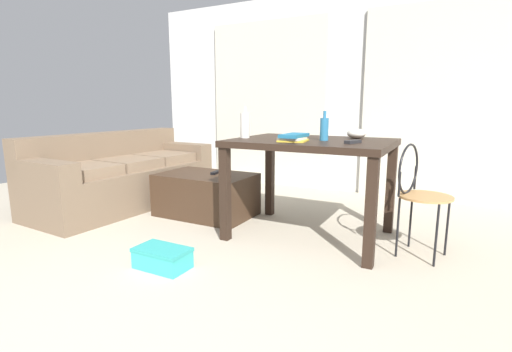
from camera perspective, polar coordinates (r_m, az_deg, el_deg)
ground_plane at (r=2.97m, az=1.64°, el=-10.27°), size 8.51×8.51×0.00m
wall_back at (r=4.82m, az=13.57°, el=12.09°), size 5.41×0.10×2.41m
curtains at (r=4.74m, az=13.23°, el=10.49°), size 3.70×0.03×2.14m
couch at (r=4.28m, az=-19.50°, el=-0.12°), size 0.90×1.99×0.77m
coffee_table at (r=3.70m, az=-7.56°, el=-2.81°), size 0.90×0.59×0.41m
craft_table at (r=3.03m, az=8.39°, el=3.44°), size 1.22×0.90×0.79m
wire_chair at (r=2.88m, az=23.23°, el=-1.47°), size 0.37×0.39×0.80m
bottle_near at (r=3.14m, az=-1.68°, el=7.76°), size 0.08×0.08×0.26m
bottle_far at (r=2.94m, az=10.32°, el=7.07°), size 0.06×0.06×0.23m
bowl at (r=3.20m, az=15.00°, el=6.24°), size 0.15×0.15×0.08m
book_stack at (r=2.87m, az=5.69°, el=5.83°), size 0.23×0.29×0.06m
tv_remote_on_table at (r=2.77m, az=14.48°, el=5.06°), size 0.10×0.15×0.02m
tv_remote_primary at (r=3.45m, az=-4.64°, el=-0.12°), size 0.13×0.16×0.02m
tv_remote_secondary at (r=3.67m, az=-6.10°, el=0.55°), size 0.07×0.17×0.02m
shoebox at (r=2.62m, az=-14.01°, el=-11.95°), size 0.36×0.22×0.14m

